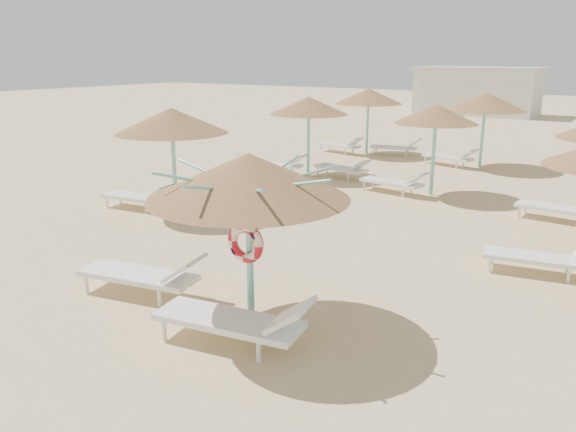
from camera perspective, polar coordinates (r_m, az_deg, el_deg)
The scene contains 6 objects.
ground at distance 8.78m, azimuth -6.17°, elevation -11.06°, with size 120.00×120.00×0.00m, color #D1B77F.
main_palapa at distance 8.07m, azimuth -4.04°, elevation 3.96°, with size 2.96×2.96×2.65m.
lounger_main_a at distance 9.91m, azimuth -14.30°, elevation -5.76°, with size 2.36×1.11×0.82m.
lounger_main_b at distance 8.05m, azimuth -5.12°, elevation -10.48°, with size 2.40×1.07×0.84m.
palapa_field at distance 16.51m, azimuth 21.62°, elevation 9.06°, with size 18.69×14.19×2.72m.
service_hut at distance 42.51m, azimuth 18.68°, elevation 11.97°, with size 8.40×4.40×3.25m.
Camera 1 is at (5.05, -5.98, 3.97)m, focal length 35.00 mm.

